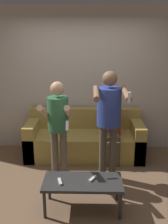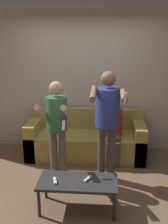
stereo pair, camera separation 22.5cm
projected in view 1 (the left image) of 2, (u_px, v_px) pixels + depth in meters
name	position (u px, v px, depth m)	size (l,w,h in m)	color
ground_plane	(79.00, 191.00, 3.81)	(14.00, 14.00, 0.00)	brown
wall_back	(82.00, 80.00, 4.98)	(6.40, 0.06, 2.70)	beige
couch	(85.00, 140.00, 4.87)	(2.12, 0.79, 0.84)	#AD9347
person_standing_left	(58.00, 121.00, 3.89)	(0.43, 0.67, 1.54)	#6B6051
person_standing_right	(109.00, 113.00, 3.83)	(0.47, 0.77, 1.70)	brown
person_seated	(113.00, 126.00, 4.60)	(0.30, 0.52, 1.18)	brown
coffee_table	(83.00, 184.00, 3.33)	(1.01, 0.47, 0.41)	#2D2D2D
remote_near	(60.00, 182.00, 3.28)	(0.08, 0.15, 0.02)	white
remote_far	(93.00, 179.00, 3.35)	(0.11, 0.15, 0.02)	white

